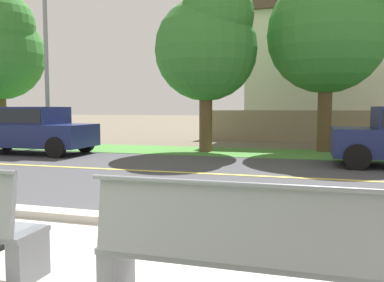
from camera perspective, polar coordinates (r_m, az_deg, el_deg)
The scene contains 12 objects.
ground_plane at distance 10.57m, azimuth 5.82°, elevation -3.48°, with size 140.00×140.00×0.00m, color #665B4C.
curb_edge at distance 5.21m, azimuth -5.61°, elevation -11.40°, with size 44.00×0.30×0.11m, color #ADA89E.
street_asphalt at distance 9.12m, azimuth 4.12°, elevation -4.76°, with size 52.00×8.00×0.01m, color #424247.
road_centre_line at distance 9.12m, azimuth 4.12°, elevation -4.72°, with size 48.00×0.14×0.01m, color #E0CC4C.
far_verge_grass at distance 13.65m, azimuth 8.18°, elevation -1.63°, with size 48.00×2.80×0.02m, color #478438.
bench_right at distance 2.99m, azimuth 6.22°, elevation -15.53°, with size 2.09×0.48×1.01m.
car_navy_far at distance 14.29m, azimuth -22.19°, elevation 1.76°, with size 4.30×1.86×1.54m.
streetlamp at distance 16.46m, azimuth -19.63°, elevation 13.82°, with size 0.24×2.10×7.35m.
shade_tree_left at distance 13.87m, azimuth 2.38°, elevation 13.91°, with size 3.48×3.48×5.73m.
shade_tree_centre at distance 14.68m, azimuth 19.12°, elevation 15.37°, with size 4.00×4.00×6.59m.
garden_wall at distance 18.44m, azimuth 21.10°, elevation 1.89°, with size 13.00×0.36×1.40m, color gray.
house_across_street at distance 21.91m, azimuth 25.57°, elevation 8.89°, with size 13.65×6.91×6.46m.
Camera 1 is at (1.86, -2.30, 1.50)m, focal length 37.60 mm.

